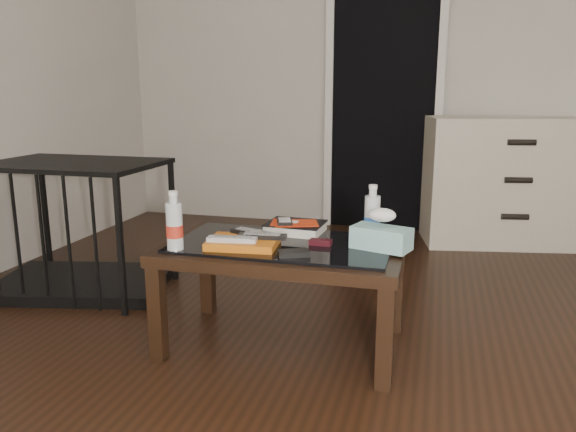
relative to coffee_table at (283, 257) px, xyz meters
name	(u,v)px	position (x,y,z in m)	size (l,w,h in m)	color
ground	(415,385)	(0.58, -0.20, -0.40)	(5.00, 5.00, 0.00)	black
doorway	(383,98)	(0.18, 2.26, 0.63)	(0.90, 0.08, 2.07)	black
coffee_table	(283,257)	(0.00, 0.00, 0.00)	(1.00, 0.60, 0.46)	black
dresser	(513,181)	(1.13, 2.03, 0.05)	(1.27, 0.70, 0.90)	beige
pet_crate	(80,248)	(-1.27, 0.39, -0.17)	(1.01, 0.78, 0.71)	black
magazines	(243,243)	(-0.14, -0.10, 0.08)	(0.28, 0.21, 0.03)	#C56212
remote_silver	(232,239)	(-0.17, -0.15, 0.11)	(0.20, 0.05, 0.02)	silver
remote_black_front	(262,236)	(-0.07, -0.07, 0.11)	(0.20, 0.05, 0.02)	black
remote_black_back	(252,232)	(-0.13, -0.02, 0.11)	(0.20, 0.05, 0.02)	black
textbook	(295,227)	(0.01, 0.18, 0.09)	(0.25, 0.20, 0.05)	black
dvd_mailers	(293,222)	(0.00, 0.16, 0.11)	(0.19, 0.14, 0.01)	red
ipod	(285,221)	(-0.03, 0.13, 0.12)	(0.06, 0.10, 0.02)	black
flip_phone	(321,242)	(0.16, 0.00, 0.08)	(0.09, 0.05, 0.02)	black
wallet	(294,253)	(0.09, -0.17, 0.07)	(0.12, 0.07, 0.02)	black
water_bottle_left	(174,220)	(-0.39, -0.21, 0.18)	(0.07, 0.07, 0.24)	silver
water_bottle_right	(372,212)	(0.35, 0.14, 0.18)	(0.07, 0.07, 0.24)	silver
tissue_box	(381,238)	(0.41, 0.01, 0.11)	(0.23, 0.12, 0.09)	teal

